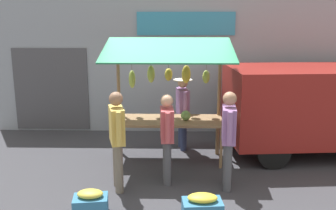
% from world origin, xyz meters
% --- Properties ---
extents(ground_plane, '(40.00, 40.00, 0.00)m').
position_xyz_m(ground_plane, '(0.00, 0.00, 0.00)').
color(ground_plane, '#38383D').
extents(street_backdrop, '(9.00, 0.30, 3.40)m').
position_xyz_m(street_backdrop, '(0.06, -2.20, 1.70)').
color(street_backdrop, '#8C939E').
rests_on(street_backdrop, ground).
extents(market_stall, '(2.50, 1.46, 2.50)m').
position_xyz_m(market_stall, '(0.00, -0.04, 1.55)').
color(market_stall, olive).
rests_on(market_stall, ground).
extents(vendor_with_sunhat, '(0.42, 0.68, 1.61)m').
position_xyz_m(vendor_with_sunhat, '(-0.30, -0.75, 0.95)').
color(vendor_with_sunhat, navy).
rests_on(vendor_with_sunhat, ground).
extents(shopper_with_shopping_bag, '(0.35, 0.70, 1.72)m').
position_xyz_m(shopper_with_shopping_bag, '(0.83, 1.38, 1.00)').
color(shopper_with_shopping_bag, '#726656').
rests_on(shopper_with_shopping_bag, ground).
extents(shopper_in_grey_tee, '(0.26, 0.69, 1.61)m').
position_xyz_m(shopper_in_grey_tee, '(-0.00, 1.06, 0.93)').
color(shopper_in_grey_tee, '#4C4C51').
rests_on(shopper_in_grey_tee, ground).
extents(shopper_in_striped_shirt, '(0.26, 0.72, 1.71)m').
position_xyz_m(shopper_in_striped_shirt, '(-1.05, 1.28, 1.00)').
color(shopper_in_striped_shirt, '#4C4C51').
rests_on(shopper_in_striped_shirt, ground).
extents(parked_van, '(4.54, 2.22, 1.88)m').
position_xyz_m(parked_van, '(-3.33, -0.57, 1.12)').
color(parked_van, maroon).
rests_on(parked_van, ground).
extents(produce_crate_near, '(0.60, 0.41, 0.43)m').
position_xyz_m(produce_crate_near, '(-0.55, 2.43, 0.20)').
color(produce_crate_near, teal).
rests_on(produce_crate_near, ground).
extents(produce_crate_side, '(0.55, 0.42, 0.41)m').
position_xyz_m(produce_crate_side, '(1.11, 2.29, 0.19)').
color(produce_crate_side, teal).
rests_on(produce_crate_side, ground).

